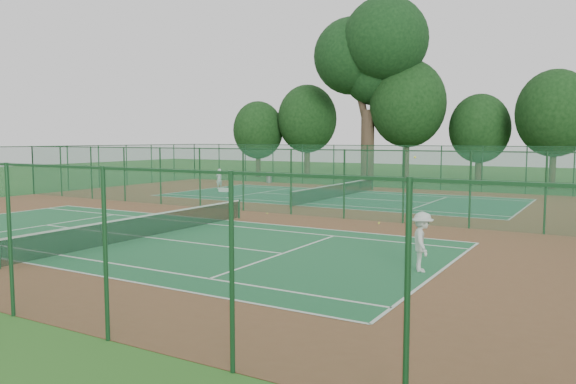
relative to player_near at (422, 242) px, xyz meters
The scene contains 19 objects.
ground 14.63m from the player_near, 141.25° to the left, with size 120.00×120.00×0.00m, color #26591C.
red_pad 14.63m from the player_near, 141.25° to the left, with size 40.00×36.00×0.01m, color brown.
court_near 11.42m from the player_near, behind, with size 23.77×10.97×0.01m, color #1D5D35.
court_far 21.43m from the player_near, 122.12° to the left, with size 23.77×10.97×0.01m, color #1D5E3F.
fence_north 29.44m from the player_near, 112.76° to the left, with size 40.00×0.09×3.50m.
fence_west 32.70m from the player_near, 163.77° to the left, with size 0.09×36.00×3.50m.
fence_divider 14.62m from the player_near, 141.25° to the left, with size 40.00×0.09×3.50m.
tennis_net_near 11.39m from the player_near, behind, with size 0.10×12.90×0.97m.
tennis_net_far 21.42m from the player_near, 122.12° to the left, with size 0.10×12.90×0.97m.
player_near is the anchor object (origin of this frame).
player_far 29.54m from the player_near, 139.19° to the left, with size 0.59×0.38×1.61m, color silver.
trash_bin 34.55m from the player_near, 129.92° to the left, with size 0.53×0.53×0.96m, color slate.
bench 29.50m from the player_near, 117.69° to the left, with size 1.59×0.53×0.97m.
kit_bag 27.04m from the player_near, 139.51° to the left, with size 0.80×0.30×0.30m, color white.
stray_ball_a 9.72m from the player_near, 118.63° to the left, with size 0.08×0.08×0.08m, color yellow.
stray_ball_b 9.52m from the player_near, 118.93° to the left, with size 0.06×0.06×0.06m, color #DCED37.
stray_ball_c 14.06m from the player_near, 141.90° to the left, with size 0.07×0.07×0.07m, color #CFD732.
big_tree 36.41m from the player_near, 114.71° to the left, with size 10.68×7.82×16.41m.
evergreen_row 35.13m from the player_near, 108.06° to the left, with size 39.00×5.00×12.00m, color black, non-canonical shape.
Camera 1 is at (16.32, -25.59, 4.03)m, focal length 35.00 mm.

